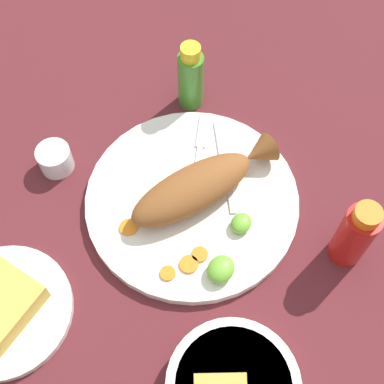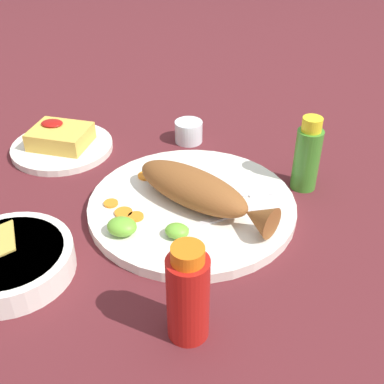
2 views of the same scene
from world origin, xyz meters
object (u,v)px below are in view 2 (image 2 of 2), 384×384
at_px(fried_fish, 199,191).
at_px(fork_far, 245,211).
at_px(salt_cup, 189,133).
at_px(hot_sauce_bottle_red, 188,295).
at_px(fork_near, 243,195).
at_px(guacamole_bowl, 9,260).
at_px(side_plate_fries, 62,147).
at_px(main_plate, 192,206).
at_px(hot_sauce_bottle_green, 307,156).

relative_size(fried_fish, fork_far, 1.78).
bearing_deg(salt_cup, hot_sauce_bottle_red, 104.57).
relative_size(fork_near, guacamole_bowl, 0.93).
bearing_deg(salt_cup, fried_fish, 108.57).
height_order(fork_far, side_plate_fries, fork_far).
distance_m(fork_far, salt_cup, 0.29).
height_order(main_plate, fork_far, fork_far).
distance_m(main_plate, hot_sauce_bottle_red, 0.27).
distance_m(fork_near, hot_sauce_bottle_red, 0.30).
bearing_deg(salt_cup, hot_sauce_bottle_green, 155.05).
xyz_separation_m(fried_fish, guacamole_bowl, (0.23, 0.21, -0.02)).
bearing_deg(guacamole_bowl, fried_fish, -138.71).
xyz_separation_m(fork_near, side_plate_fries, (0.40, -0.10, -0.01)).
bearing_deg(fork_near, salt_cup, 101.40).
xyz_separation_m(hot_sauce_bottle_red, hot_sauce_bottle_green, (-0.12, -0.38, -0.00)).
bearing_deg(main_plate, fork_far, 176.29).
bearing_deg(side_plate_fries, hot_sauce_bottle_red, 133.85).
xyz_separation_m(fork_near, salt_cup, (0.15, -0.20, 0.00)).
distance_m(hot_sauce_bottle_red, salt_cup, 0.51).
height_order(fork_near, hot_sauce_bottle_red, hot_sauce_bottle_red).
bearing_deg(fork_near, guacamole_bowl, -166.09).
bearing_deg(fork_near, hot_sauce_bottle_red, -120.22).
relative_size(fork_near, side_plate_fries, 0.83).
height_order(hot_sauce_bottle_red, guacamole_bowl, hot_sauce_bottle_red).
bearing_deg(fork_far, hot_sauce_bottle_red, -137.33).
xyz_separation_m(fried_fish, fork_far, (-0.08, -0.00, -0.03)).
distance_m(main_plate, salt_cup, 0.25).
bearing_deg(fork_far, fork_near, 63.89).
relative_size(fried_fish, guacamole_bowl, 1.45).
distance_m(hot_sauce_bottle_green, side_plate_fries, 0.50).
bearing_deg(fried_fish, hot_sauce_bottle_red, 125.08).
bearing_deg(main_plate, fried_fish, 155.38).
bearing_deg(main_plate, guacamole_bowl, 43.93).
bearing_deg(hot_sauce_bottle_green, side_plate_fries, -1.45).
distance_m(main_plate, guacamole_bowl, 0.31).
bearing_deg(fork_far, side_plate_fries, 121.36).
xyz_separation_m(hot_sauce_bottle_green, guacamole_bowl, (0.40, 0.33, -0.04)).
relative_size(hot_sauce_bottle_green, salt_cup, 2.38).
xyz_separation_m(fork_near, hot_sauce_bottle_red, (0.02, 0.29, 0.05)).
distance_m(fork_far, hot_sauce_bottle_green, 0.16).
xyz_separation_m(hot_sauce_bottle_red, salt_cup, (0.13, -0.49, -0.05)).
relative_size(side_plate_fries, guacamole_bowl, 1.11).
distance_m(main_plate, fork_far, 0.09).
height_order(hot_sauce_bottle_green, side_plate_fries, hot_sauce_bottle_green).
distance_m(fork_far, side_plate_fries, 0.43).
relative_size(fried_fish, side_plate_fries, 1.30).
height_order(fried_fish, guacamole_bowl, fried_fish).
distance_m(fork_far, hot_sauce_bottle_red, 0.25).
distance_m(fried_fish, salt_cup, 0.26).
relative_size(main_plate, salt_cup, 6.04).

